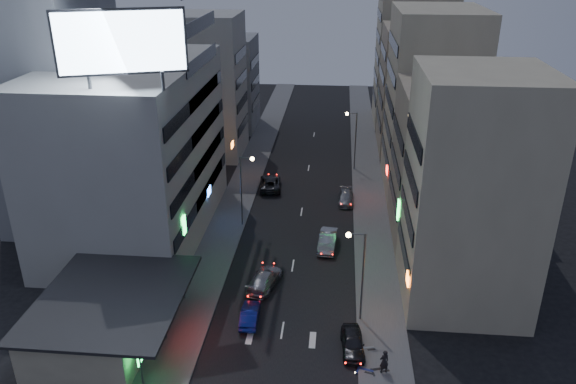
# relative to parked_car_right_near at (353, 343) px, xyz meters

# --- Properties ---
(ground) EXTENTS (180.00, 180.00, 0.00)m
(ground) POSITION_rel_parked_car_right_near_xyz_m (-5.60, -2.10, -0.71)
(ground) COLOR black
(ground) RESTS_ON ground
(sidewalk_left) EXTENTS (4.00, 120.00, 0.12)m
(sidewalk_left) POSITION_rel_parked_car_right_near_xyz_m (-13.60, 27.90, -0.65)
(sidewalk_left) COLOR #4C4C4F
(sidewalk_left) RESTS_ON ground
(sidewalk_right) EXTENTS (4.00, 120.00, 0.12)m
(sidewalk_right) POSITION_rel_parked_car_right_near_xyz_m (2.40, 27.90, -0.65)
(sidewalk_right) COLOR #4C4C4F
(sidewalk_right) RESTS_ON ground
(food_court) EXTENTS (11.00, 13.00, 3.88)m
(food_court) POSITION_rel_parked_car_right_near_xyz_m (-19.50, -0.10, 1.27)
(food_court) COLOR #B6AC8E
(food_court) RESTS_ON ground
(white_building) EXTENTS (14.00, 24.00, 18.00)m
(white_building) POSITION_rel_parked_car_right_near_xyz_m (-22.60, 17.90, 8.29)
(white_building) COLOR #A3A39F
(white_building) RESTS_ON ground
(grey_tower) EXTENTS (10.00, 14.00, 34.00)m
(grey_tower) POSITION_rel_parked_car_right_near_xyz_m (-31.60, 20.90, 16.29)
(grey_tower) COLOR gray
(grey_tower) RESTS_ON ground
(shophouse_near) EXTENTS (10.00, 11.00, 20.00)m
(shophouse_near) POSITION_rel_parked_car_right_near_xyz_m (9.40, 8.40, 9.29)
(shophouse_near) COLOR #B6AC8E
(shophouse_near) RESTS_ON ground
(shophouse_mid) EXTENTS (11.00, 12.00, 16.00)m
(shophouse_mid) POSITION_rel_parked_car_right_near_xyz_m (9.90, 19.90, 7.29)
(shophouse_mid) COLOR gray
(shophouse_mid) RESTS_ON ground
(shophouse_far) EXTENTS (10.00, 14.00, 22.00)m
(shophouse_far) POSITION_rel_parked_car_right_near_xyz_m (9.40, 32.90, 10.29)
(shophouse_far) COLOR #B6AC8E
(shophouse_far) RESTS_ON ground
(far_left_a) EXTENTS (11.00, 10.00, 20.00)m
(far_left_a) POSITION_rel_parked_car_right_near_xyz_m (-21.10, 42.90, 9.29)
(far_left_a) COLOR #A3A39F
(far_left_a) RESTS_ON ground
(far_left_b) EXTENTS (12.00, 10.00, 15.00)m
(far_left_b) POSITION_rel_parked_car_right_near_xyz_m (-21.60, 55.90, 6.79)
(far_left_b) COLOR gray
(far_left_b) RESTS_ON ground
(far_right_a) EXTENTS (11.00, 12.00, 18.00)m
(far_right_a) POSITION_rel_parked_car_right_near_xyz_m (9.90, 47.90, 8.29)
(far_right_a) COLOR gray
(far_right_a) RESTS_ON ground
(far_right_b) EXTENTS (12.00, 12.00, 24.00)m
(far_right_b) POSITION_rel_parked_car_right_near_xyz_m (10.40, 61.90, 11.29)
(far_right_b) COLOR #B6AC8E
(far_right_b) RESTS_ON ground
(billboard) EXTENTS (9.52, 3.75, 6.20)m
(billboard) POSITION_rel_parked_car_right_near_xyz_m (-18.59, 7.87, 20.95)
(billboard) COLOR #595B60
(billboard) RESTS_ON white_building
(street_lamp_right_near) EXTENTS (1.60, 0.44, 8.02)m
(street_lamp_right_near) POSITION_rel_parked_car_right_near_xyz_m (0.30, 3.90, 4.65)
(street_lamp_right_near) COLOR #595B60
(street_lamp_right_near) RESTS_ON sidewalk_right
(street_lamp_left) EXTENTS (1.60, 0.44, 8.02)m
(street_lamp_left) POSITION_rel_parked_car_right_near_xyz_m (-11.50, 19.90, 4.65)
(street_lamp_left) COLOR #595B60
(street_lamp_left) RESTS_ON sidewalk_left
(street_lamp_right_far) EXTENTS (1.60, 0.44, 8.02)m
(street_lamp_right_far) POSITION_rel_parked_car_right_near_xyz_m (0.30, 37.90, 4.65)
(street_lamp_right_far) COLOR #595B60
(street_lamp_right_far) RESTS_ON sidewalk_right
(parked_car_right_near) EXTENTS (2.00, 4.31, 1.43)m
(parked_car_right_near) POSITION_rel_parked_car_right_near_xyz_m (0.00, 0.00, 0.00)
(parked_car_right_near) COLOR black
(parked_car_right_near) RESTS_ON ground
(parked_car_right_mid) EXTENTS (2.06, 4.99, 1.61)m
(parked_car_right_mid) POSITION_rel_parked_car_right_near_xyz_m (-2.35, 15.76, 0.09)
(parked_car_right_mid) COLOR #A0A3A8
(parked_car_right_mid) RESTS_ON ground
(parked_car_left) EXTENTS (3.15, 5.83, 1.55)m
(parked_car_left) POSITION_rel_parked_car_right_near_xyz_m (-10.05, 30.30, 0.06)
(parked_car_left) COLOR #222327
(parked_car_left) RESTS_ON ground
(parked_car_right_far) EXTENTS (1.80, 4.42, 1.28)m
(parked_car_right_far) POSITION_rel_parked_car_right_near_xyz_m (-0.47, 26.94, -0.07)
(parked_car_right_far) COLOR gray
(parked_car_right_far) RESTS_ON ground
(road_car_blue) EXTENTS (1.51, 4.02, 1.31)m
(road_car_blue) POSITION_rel_parked_car_right_near_xyz_m (-8.37, 2.87, -0.06)
(road_car_blue) COLOR navy
(road_car_blue) RESTS_ON ground
(road_car_silver) EXTENTS (3.25, 5.61, 1.53)m
(road_car_silver) POSITION_rel_parked_car_right_near_xyz_m (-7.85, 8.09, 0.05)
(road_car_silver) COLOR #95969D
(road_car_silver) RESTS_ON ground
(person) EXTENTS (0.83, 0.70, 1.94)m
(person) POSITION_rel_parked_car_right_near_xyz_m (2.22, -2.37, 0.38)
(person) COLOR black
(person) RESTS_ON sidewalk_right
(scooter_silver_a) EXTENTS (0.90, 2.05, 1.21)m
(scooter_silver_a) POSITION_rel_parked_car_right_near_xyz_m (2.01, -3.67, 0.01)
(scooter_silver_a) COLOR #999BA0
(scooter_silver_a) RESTS_ON sidewalk_right
(scooter_blue) EXTENTS (1.06, 1.87, 1.09)m
(scooter_blue) POSITION_rel_parked_car_right_near_xyz_m (1.57, -2.27, -0.05)
(scooter_blue) COLOR navy
(scooter_blue) RESTS_ON sidewalk_right
(scooter_black_b) EXTENTS (1.17, 2.03, 1.18)m
(scooter_black_b) POSITION_rel_parked_car_right_near_xyz_m (2.52, -1.75, -0.00)
(scooter_black_b) COLOR black
(scooter_black_b) RESTS_ON sidewalk_right
(scooter_silver_b) EXTENTS (0.97, 1.80, 1.05)m
(scooter_silver_b) POSITION_rel_parked_car_right_near_xyz_m (1.65, 0.48, -0.07)
(scooter_silver_b) COLOR gray
(scooter_silver_b) RESTS_ON sidewalk_right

